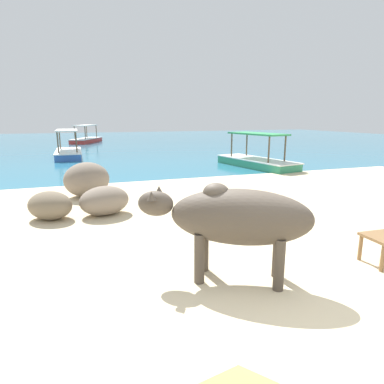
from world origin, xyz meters
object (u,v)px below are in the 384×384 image
boat_green (256,160)px  boat_red (86,139)px  boat_blue (68,151)px  cow (235,217)px

boat_green → boat_red: same height
boat_blue → boat_green: bearing=50.0°
boat_red → boat_blue: size_ratio=1.04×
cow → boat_green: size_ratio=0.51×
cow → boat_red: size_ratio=0.51×
cow → boat_blue: 13.91m
cow → boat_blue: bearing=-51.6°
cow → boat_blue: boat_blue is taller
boat_blue → boat_red: bearing=173.1°
boat_green → cow: bearing=137.9°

